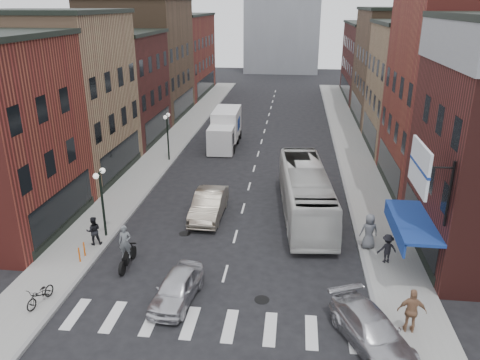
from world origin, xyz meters
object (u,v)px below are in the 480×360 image
(billboard_sign, at_px, (422,168))
(streetlamp_far, at_px, (167,128))
(ped_left_solo, at_px, (94,231))
(ped_right_a, at_px, (387,249))
(parked_bicycle, at_px, (40,295))
(streetlamp_near, at_px, (101,191))
(motorcycle_rider, at_px, (126,248))
(box_truck, at_px, (225,129))
(bike_rack, at_px, (82,252))
(sedan_left_near, at_px, (177,288))
(ped_right_c, at_px, (369,231))
(transit_bus, at_px, (305,193))
(curb_car, at_px, (372,331))
(ped_right_b, at_px, (412,311))
(sedan_left_far, at_px, (209,205))

(billboard_sign, bearing_deg, streetlamp_far, 132.41)
(ped_left_solo, distance_m, ped_right_a, 15.72)
(parked_bicycle, bearing_deg, streetlamp_near, 98.03)
(ped_left_solo, bearing_deg, billboard_sign, 149.03)
(motorcycle_rider, bearing_deg, streetlamp_near, 120.20)
(motorcycle_rider, bearing_deg, streetlamp_far, 89.90)
(box_truck, xyz_separation_m, ped_left_solo, (-4.29, -20.24, -0.66))
(streetlamp_near, height_order, ped_right_a, streetlamp_near)
(bike_rack, xyz_separation_m, sedan_left_near, (5.79, -2.80, 0.13))
(ped_left_solo, height_order, ped_right_c, ped_right_c)
(billboard_sign, bearing_deg, ped_left_solo, 171.53)
(transit_bus, xyz_separation_m, curb_car, (2.50, -11.92, -0.88))
(ped_right_a, bearing_deg, sedan_left_near, 9.40)
(streetlamp_near, height_order, bike_rack, streetlamp_near)
(motorcycle_rider, height_order, sedan_left_near, motorcycle_rider)
(ped_right_b, bearing_deg, sedan_left_far, -41.72)
(ped_right_a, bearing_deg, ped_right_b, 75.96)
(box_truck, height_order, parked_bicycle, box_truck)
(ped_right_b, height_order, ped_right_c, ped_right_c)
(bike_rack, relative_size, sedan_left_near, 0.20)
(sedan_left_far, distance_m, ped_right_c, 9.92)
(sedan_left_far, bearing_deg, box_truck, 95.43)
(ped_left_solo, bearing_deg, ped_right_b, 138.13)
(box_truck, height_order, ped_right_b, box_truck)
(box_truck, xyz_separation_m, ped_right_a, (11.44, -20.30, -0.70))
(streetlamp_near, height_order, motorcycle_rider, streetlamp_near)
(bike_rack, xyz_separation_m, motorcycle_rider, (2.54, -0.27, 0.55))
(ped_right_c, bearing_deg, bike_rack, 3.15)
(sedan_left_near, bearing_deg, ped_right_c, 39.54)
(sedan_left_near, distance_m, ped_right_a, 10.85)
(streetlamp_near, bearing_deg, ped_right_c, 1.24)
(billboard_sign, height_order, streetlamp_far, billboard_sign)
(parked_bicycle, xyz_separation_m, ped_right_a, (15.87, 5.48, 0.34))
(curb_car, bearing_deg, streetlamp_near, 128.12)
(transit_bus, xyz_separation_m, sedan_left_far, (-6.00, -0.96, -0.73))
(transit_bus, bearing_deg, sedan_left_near, -125.73)
(curb_car, distance_m, ped_right_c, 7.87)
(motorcycle_rider, distance_m, ped_right_a, 13.32)
(ped_left_solo, bearing_deg, ped_right_a, 157.30)
(ped_right_c, bearing_deg, ped_left_solo, -2.87)
(curb_car, bearing_deg, ped_left_solo, 132.03)
(bike_rack, xyz_separation_m, curb_car, (14.10, -4.78, 0.13))
(box_truck, relative_size, motorcycle_rider, 3.23)
(sedan_left_near, bearing_deg, ped_right_a, 30.91)
(box_truck, height_order, motorcycle_rider, box_truck)
(parked_bicycle, bearing_deg, billboard_sign, 21.86)
(billboard_sign, distance_m, ped_right_c, 6.40)
(streetlamp_far, distance_m, transit_bus, 14.94)
(streetlamp_far, distance_m, ped_right_a, 21.78)
(bike_rack, xyz_separation_m, transit_bus, (11.60, 7.14, 1.01))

